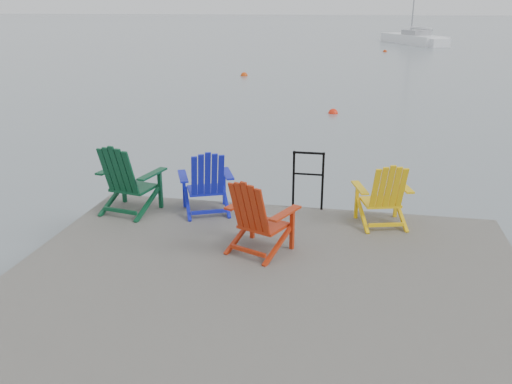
% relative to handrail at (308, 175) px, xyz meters
% --- Properties ---
extents(ground, '(400.00, 400.00, 0.00)m').
position_rel_handrail_xyz_m(ground, '(-0.25, -2.45, -1.04)').
color(ground, slate).
rests_on(ground, ground).
extents(dock, '(6.00, 5.00, 1.40)m').
position_rel_handrail_xyz_m(dock, '(-0.25, -2.45, -0.69)').
color(dock, '#322F2D').
rests_on(dock, ground).
extents(handrail, '(0.48, 0.04, 0.90)m').
position_rel_handrail_xyz_m(handrail, '(0.00, 0.00, 0.00)').
color(handrail, black).
rests_on(handrail, dock).
extents(chair_green, '(0.95, 0.90, 1.06)m').
position_rel_handrail_xyz_m(chair_green, '(-2.61, -0.67, -0.01)').
color(chair_green, '#0B3F24').
rests_on(chair_green, dock).
extents(chair_blue, '(0.95, 0.91, 0.98)m').
position_rel_handrail_xyz_m(chair_blue, '(-1.46, -0.47, -0.05)').
color(chair_blue, '#1119B0').
rests_on(chair_blue, dock).
extents(chair_red, '(0.95, 0.91, 0.98)m').
position_rel_handrail_xyz_m(chair_red, '(-0.45, -1.66, -0.05)').
color(chair_red, '#A6270C').
rests_on(chair_red, dock).
extents(chair_yellow, '(0.87, 0.83, 0.94)m').
position_rel_handrail_xyz_m(chair_yellow, '(1.11, -0.47, -0.07)').
color(chair_yellow, yellow).
rests_on(chair_yellow, dock).
extents(sailboat_near, '(5.75, 9.00, 12.15)m').
position_rel_handrail_xyz_m(sailboat_near, '(5.12, 46.69, -0.69)').
color(sailboat_near, white).
rests_on(sailboat_near, ground).
extents(buoy_a, '(0.33, 0.33, 0.33)m').
position_rel_handrail_xyz_m(buoy_a, '(-0.19, 10.44, -1.04)').
color(buoy_a, red).
rests_on(buoy_a, ground).
extents(buoy_b, '(0.37, 0.37, 0.37)m').
position_rel_handrail_xyz_m(buoy_b, '(-5.28, 19.82, -1.04)').
color(buoy_b, '#D3420C').
rests_on(buoy_b, ground).
extents(buoy_d, '(0.32, 0.32, 0.32)m').
position_rel_handrail_xyz_m(buoy_d, '(2.28, 36.57, -1.04)').
color(buoy_d, '#BD330B').
rests_on(buoy_d, ground).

